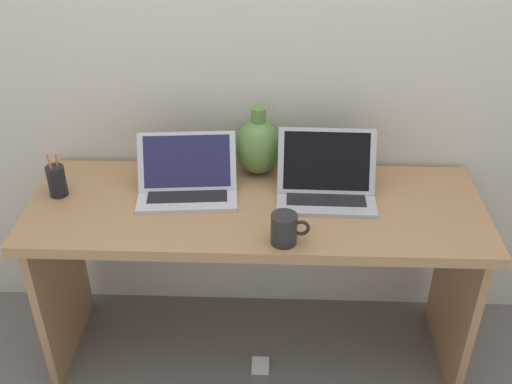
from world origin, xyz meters
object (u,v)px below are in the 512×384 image
coffee_mug (285,229)px  green_vase (258,146)px  laptop_left (187,179)px  pen_cup (57,181)px  power_brick (260,366)px  laptop_right (326,180)px

coffee_mug → green_vase: bearing=102.6°
laptop_left → pen_cup: size_ratio=2.17×
green_vase → power_brick: bearing=-86.3°
laptop_left → green_vase: size_ratio=1.40×
laptop_left → pen_cup: 0.47m
coffee_mug → laptop_left: bearing=140.3°
green_vase → pen_cup: green_vase is taller
laptop_left → power_brick: (0.28, -0.18, -0.78)m
coffee_mug → power_brick: size_ratio=1.83×
power_brick → laptop_left: bearing=146.9°
laptop_left → green_vase: bearing=31.7°
laptop_left → laptop_right: 0.51m
laptop_left → coffee_mug: laptop_left is taller
power_brick → pen_cup: bearing=169.2°
laptop_left → laptop_right: laptop_right is taller
pen_cup → power_brick: size_ratio=2.48×
green_vase → laptop_right: bearing=-31.6°
coffee_mug → power_brick: bearing=124.6°
pen_cup → laptop_left: bearing=4.7°
laptop_right → green_vase: 0.30m
laptop_right → pen_cup: size_ratio=2.06×
coffee_mug → power_brick: 0.79m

